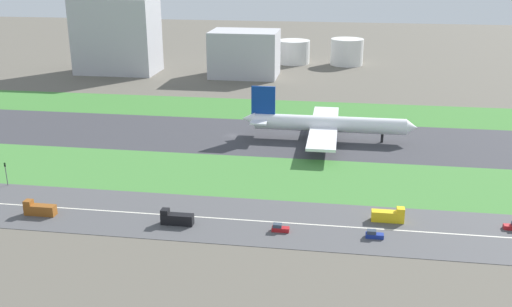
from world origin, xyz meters
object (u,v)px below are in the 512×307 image
(car_1, at_px, (374,235))
(truck_0, at_px, (39,209))
(airliner, at_px, (325,124))
(car_6, at_px, (280,228))
(fuel_tank_centre, at_px, (293,52))
(truck_1, at_px, (176,218))
(fuel_tank_east, at_px, (347,52))
(truck_2, at_px, (389,216))
(traffic_light, at_px, (6,172))
(terminal_building, at_px, (117,36))
(hangar_building, at_px, (245,54))
(fuel_tank_west, at_px, (256,51))

(car_1, bearing_deg, truck_0, 0.00)
(airliner, height_order, car_6, airliner)
(fuel_tank_centre, bearing_deg, truck_1, -92.16)
(fuel_tank_east, bearing_deg, truck_2, -87.01)
(traffic_light, xyz_separation_m, fuel_tank_centre, (66.94, 219.01, 3.00))
(traffic_light, height_order, terminal_building, terminal_building)
(car_1, distance_m, hangar_building, 203.10)
(airliner, distance_m, fuel_tank_west, 166.68)
(truck_0, bearing_deg, truck_1, -180.00)
(truck_0, distance_m, truck_2, 92.94)
(airliner, relative_size, fuel_tank_east, 3.20)
(airliner, bearing_deg, hangar_building, 113.66)
(fuel_tank_west, bearing_deg, fuel_tank_centre, 0.00)
(traffic_light, bearing_deg, fuel_tank_west, 78.87)
(truck_0, xyz_separation_m, fuel_tank_east, (80.55, 237.00, 6.45))
(car_6, height_order, fuel_tank_centre, fuel_tank_centre)
(airliner, relative_size, car_6, 14.77)
(fuel_tank_west, height_order, fuel_tank_east, fuel_tank_east)
(truck_1, height_order, hangar_building, hangar_building)
(airliner, distance_m, fuel_tank_centre, 161.14)
(terminal_building, bearing_deg, fuel_tank_east, 18.71)
(truck_1, xyz_separation_m, fuel_tank_east, (42.63, 237.00, 6.45))
(fuel_tank_centre, height_order, fuel_tank_east, fuel_tank_east)
(truck_0, xyz_separation_m, hangar_building, (23.07, 192.00, 11.18))
(car_6, xyz_separation_m, truck_2, (27.54, 10.00, 0.75))
(car_6, xyz_separation_m, fuel_tank_east, (15.68, 237.00, 7.20))
(car_6, xyz_separation_m, truck_0, (-64.86, -0.00, 0.75))
(truck_2, bearing_deg, fuel_tank_east, 92.99)
(terminal_building, xyz_separation_m, fuel_tank_west, (75.35, 45.00, -14.23))
(hangar_building, bearing_deg, truck_2, -69.15)
(car_1, relative_size, traffic_light, 0.61)
(airliner, bearing_deg, car_1, -78.98)
(car_1, relative_size, fuel_tank_west, 0.27)
(truck_0, bearing_deg, terminal_building, -74.75)
(hangar_building, bearing_deg, truck_1, -85.58)
(car_6, distance_m, hangar_building, 196.86)
(truck_0, distance_m, hangar_building, 193.70)
(truck_2, bearing_deg, hangar_building, 110.85)
(fuel_tank_centre, bearing_deg, traffic_light, -107.00)
(truck_1, xyz_separation_m, fuel_tank_west, (-14.91, 237.00, 5.46))
(car_6, relative_size, truck_1, 0.52)
(fuel_tank_centre, bearing_deg, hangar_building, -117.87)
(airliner, relative_size, hangar_building, 1.72)
(truck_1, relative_size, hangar_building, 0.22)
(truck_1, bearing_deg, hangar_building, -85.58)
(fuel_tank_east, bearing_deg, traffic_light, -114.68)
(airliner, bearing_deg, fuel_tank_west, 107.46)
(hangar_building, bearing_deg, car_1, -71.26)
(car_6, distance_m, car_1, 23.35)
(terminal_building, bearing_deg, fuel_tank_west, 30.85)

